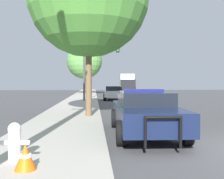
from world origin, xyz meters
TOP-DOWN VIEW (x-y plane):
  - sidewalk_left at (-5.10, 0.00)m, footprint 3.00×110.00m
  - police_car at (-2.28, 2.21)m, footprint 2.11×5.16m
  - fire_hydrant at (-5.51, -1.11)m, footprint 0.60×0.26m
  - traffic_light at (-3.58, 17.59)m, footprint 3.16×0.35m
  - car_background_distant at (1.70, 41.67)m, footprint 2.19×4.03m
  - car_background_midblock at (-2.03, 20.22)m, footprint 2.12×4.37m
  - box_truck at (1.57, 40.01)m, footprint 2.71×6.75m
  - tree_sidewalk_far at (-5.26, 32.62)m, footprint 4.92×4.92m
  - traffic_cone at (-5.16, -1.70)m, footprint 0.39×0.39m

SIDE VIEW (x-z plane):
  - sidewalk_left at x=-5.10m, z-range 0.00..0.13m
  - traffic_cone at x=-5.16m, z-range 0.13..0.60m
  - fire_hydrant at x=-5.51m, z-range 0.15..0.93m
  - car_background_distant at x=1.70m, z-range 0.05..1.35m
  - car_background_midblock at x=-2.03m, z-range 0.05..1.38m
  - police_car at x=-2.28m, z-range 0.01..1.49m
  - box_truck at x=1.57m, z-range 0.12..3.18m
  - traffic_light at x=-3.58m, z-range 1.17..6.40m
  - tree_sidewalk_far at x=-5.26m, z-range 1.16..8.15m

